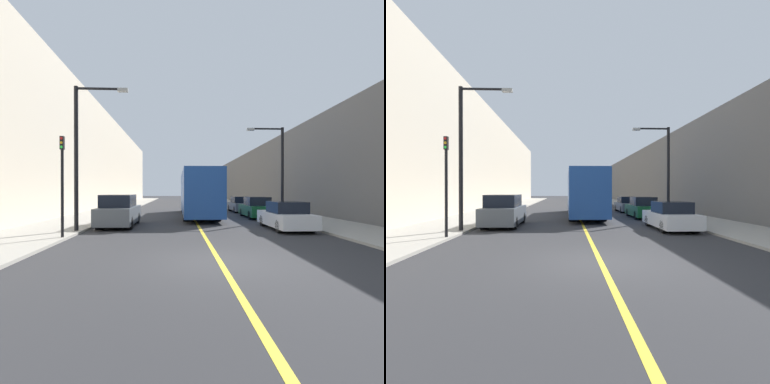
% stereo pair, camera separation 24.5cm
% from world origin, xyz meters
% --- Properties ---
extents(ground_plane, '(200.00, 200.00, 0.00)m').
position_xyz_m(ground_plane, '(0.00, 0.00, 0.00)').
color(ground_plane, '#2D2D30').
extents(sidewalk_left, '(3.93, 72.00, 0.11)m').
position_xyz_m(sidewalk_left, '(-7.76, 30.00, 0.05)').
color(sidewalk_left, '#9E998E').
rests_on(sidewalk_left, ground).
extents(sidewalk_right, '(3.93, 72.00, 0.11)m').
position_xyz_m(sidewalk_right, '(7.76, 30.00, 0.05)').
color(sidewalk_right, '#9E998E').
rests_on(sidewalk_right, ground).
extents(building_row_left, '(4.00, 72.00, 11.60)m').
position_xyz_m(building_row_left, '(-11.73, 30.00, 5.80)').
color(building_row_left, beige).
rests_on(building_row_left, ground).
extents(building_row_right, '(4.00, 72.00, 7.94)m').
position_xyz_m(building_row_right, '(11.73, 30.00, 3.97)').
color(building_row_right, '#66605B').
rests_on(building_row_right, ground).
extents(road_center_line, '(0.16, 72.00, 0.01)m').
position_xyz_m(road_center_line, '(0.00, 30.00, 0.00)').
color(road_center_line, gold).
rests_on(road_center_line, ground).
extents(bus, '(2.52, 12.74, 3.49)m').
position_xyz_m(bus, '(0.44, 15.28, 1.87)').
color(bus, '#1E4793').
rests_on(bus, ground).
extents(parked_suv_left, '(1.88, 4.65, 1.81)m').
position_xyz_m(parked_suv_left, '(-4.53, 8.71, 0.84)').
color(parked_suv_left, '#51565B').
rests_on(parked_suv_left, ground).
extents(car_right_near, '(1.83, 4.44, 1.47)m').
position_xyz_m(car_right_near, '(4.50, 6.99, 0.67)').
color(car_right_near, silver).
rests_on(car_right_near, ground).
extents(car_right_mid, '(1.79, 4.39, 1.57)m').
position_xyz_m(car_right_mid, '(4.72, 13.59, 0.70)').
color(car_right_mid, '#145128').
rests_on(car_right_mid, ground).
extents(car_right_far, '(1.78, 4.67, 1.47)m').
position_xyz_m(car_right_far, '(4.80, 19.63, 0.67)').
color(car_right_far, '#51565B').
rests_on(car_right_far, ground).
extents(street_lamp_left, '(2.59, 0.24, 6.97)m').
position_xyz_m(street_lamp_left, '(-5.85, 6.19, 4.12)').
color(street_lamp_left, black).
rests_on(street_lamp_left, sidewalk_left).
extents(street_lamp_right, '(2.59, 0.24, 6.31)m').
position_xyz_m(street_lamp_right, '(5.83, 11.94, 3.78)').
color(street_lamp_right, black).
rests_on(street_lamp_right, sidewalk_right).
extents(traffic_light, '(0.16, 0.18, 4.19)m').
position_xyz_m(traffic_light, '(-5.99, 4.16, 2.39)').
color(traffic_light, black).
rests_on(traffic_light, sidewalk_left).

